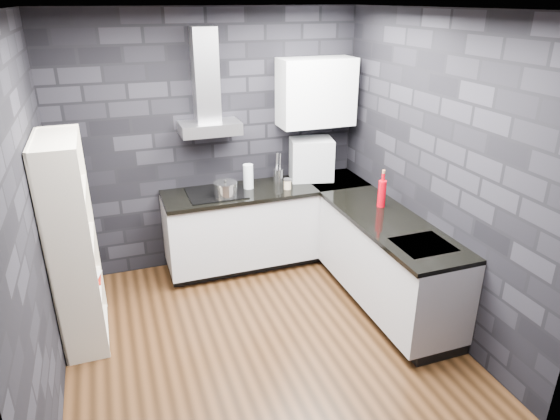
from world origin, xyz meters
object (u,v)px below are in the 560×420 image
glass_vase (248,176)px  appliance_garage (311,159)px  pot (226,190)px  bookshelf (73,244)px  utensil_crock (278,175)px  fruit_bowl (72,243)px  red_bottle (382,194)px  storage_jar (287,185)px

glass_vase → appliance_garage: bearing=5.4°
pot → bookshelf: size_ratio=0.13×
utensil_crock → pot: bearing=-156.9°
pot → fruit_bowl: pot is taller
glass_vase → appliance_garage: 0.75m
appliance_garage → red_bottle: 1.04m
red_bottle → bookshelf: bookshelf is taller
utensil_crock → red_bottle: size_ratio=0.53×
appliance_garage → red_bottle: bearing=-59.2°
pot → glass_vase: 0.35m
appliance_garage → bookshelf: 2.63m
pot → fruit_bowl: (-1.44, -0.66, -0.04)m
red_bottle → fruit_bowl: red_bottle is taller
red_bottle → fruit_bowl: (-2.80, 0.08, -0.09)m
pot → fruit_bowl: bearing=-155.3°
appliance_garage → red_bottle: appliance_garage is taller
storage_jar → appliance_garage: appliance_garage is taller
red_bottle → glass_vase: bearing=139.3°
pot → appliance_garage: appliance_garage is taller
glass_vase → pot: bearing=-148.4°
utensil_crock → bookshelf: bearing=-157.4°
storage_jar → bookshelf: bearing=-163.9°
pot → glass_vase: glass_vase is taller
pot → utensil_crock: 0.72m
bookshelf → glass_vase: bearing=37.6°
bookshelf → pot: bearing=35.9°
pot → glass_vase: size_ratio=0.88×
glass_vase → storage_jar: (0.38, -0.16, -0.08)m
storage_jar → fruit_bowl: 2.22m
utensil_crock → appliance_garage: 0.41m
glass_vase → utensil_crock: 0.39m
red_bottle → bookshelf: bearing=177.0°
storage_jar → appliance_garage: size_ratio=0.21×
pot → red_bottle: red_bottle is taller
glass_vase → bookshelf: size_ratio=0.14×
glass_vase → bookshelf: bearing=-156.0°
pot → glass_vase: (0.29, 0.18, 0.05)m
glass_vase → red_bottle: size_ratio=0.99×
bookshelf → storage_jar: bearing=29.7°
appliance_garage → bookshelf: (-2.48, -0.84, -0.22)m
glass_vase → utensil_crock: glass_vase is taller
bookshelf → red_bottle: bearing=10.6°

